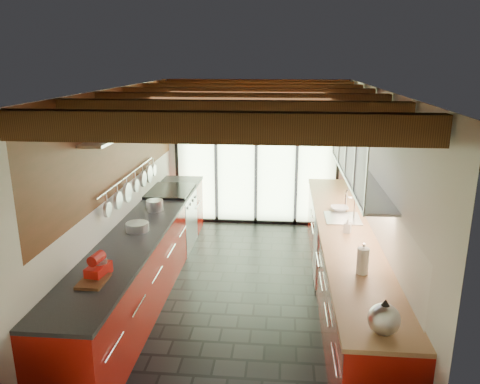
{
  "coord_description": "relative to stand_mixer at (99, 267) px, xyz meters",
  "views": [
    {
      "loc": [
        0.47,
        -5.49,
        2.95
      ],
      "look_at": [
        -0.08,
        0.4,
        1.25
      ],
      "focal_mm": 35.0,
      "sensor_mm": 36.0,
      "label": 1
    }
  ],
  "objects": [
    {
      "name": "pot_small",
      "position": [
        0.0,
        1.22,
        -0.04
      ],
      "size": [
        0.34,
        0.34,
        0.11
      ],
      "primitive_type": "cylinder",
      "rotation": [
        0.0,
        0.0,
        0.29
      ],
      "color": "silver",
      "rests_on": "left_counter"
    },
    {
      "name": "right_counter",
      "position": [
        2.54,
        1.51,
        -0.56
      ],
      "size": [
        0.68,
        5.0,
        0.92
      ],
      "color": "#99130B",
      "rests_on": "ground"
    },
    {
      "name": "left_counter",
      "position": [
        -0.01,
        1.51,
        -0.56
      ],
      "size": [
        0.68,
        5.0,
        0.92
      ],
      "color": "#99130B",
      "rests_on": "ground"
    },
    {
      "name": "pot_large",
      "position": [
        0.0,
        2.03,
        -0.02
      ],
      "size": [
        0.26,
        0.26,
        0.15
      ],
      "primitive_type": "cylinder",
      "rotation": [
        0.0,
        0.0,
        0.12
      ],
      "color": "silver",
      "rests_on": "left_counter"
    },
    {
      "name": "cutting_board",
      "position": [
        0.0,
        -0.14,
        -0.08
      ],
      "size": [
        0.24,
        0.33,
        0.03
      ],
      "primitive_type": "cube",
      "rotation": [
        0.0,
        0.0,
        -0.01
      ],
      "color": "brown",
      "rests_on": "left_counter"
    },
    {
      "name": "range_stove",
      "position": [
        -0.01,
        2.96,
        -0.55
      ],
      "size": [
        0.66,
        0.9,
        0.97
      ],
      "color": "silver",
      "rests_on": "ground"
    },
    {
      "name": "ceiling_beams",
      "position": [
        1.27,
        1.89,
        1.44
      ],
      "size": [
        3.14,
        5.06,
        4.9
      ],
      "color": "#593316",
      "rests_on": "ground"
    },
    {
      "name": "kettle",
      "position": [
        2.54,
        -0.74,
        0.03
      ],
      "size": [
        0.33,
        0.35,
        0.29
      ],
      "color": "silver",
      "rests_on": "right_counter"
    },
    {
      "name": "ground",
      "position": [
        1.27,
        1.51,
        -1.02
      ],
      "size": [
        5.5,
        5.5,
        0.0
      ],
      "primitive_type": "plane",
      "color": "black",
      "rests_on": "ground"
    },
    {
      "name": "paper_towel",
      "position": [
        2.54,
        0.28,
        0.03
      ],
      "size": [
        0.15,
        0.15,
        0.31
      ],
      "color": "white",
      "rests_on": "right_counter"
    },
    {
      "name": "bowl",
      "position": [
        2.54,
        2.24,
        -0.07
      ],
      "size": [
        0.26,
        0.26,
        0.06
      ],
      "primitive_type": "imported",
      "rotation": [
        0.0,
        0.0,
        0.05
      ],
      "color": "silver",
      "rests_on": "right_counter"
    },
    {
      "name": "upper_cabinets_right",
      "position": [
        2.7,
        1.81,
        0.83
      ],
      "size": [
        0.34,
        3.0,
        3.0
      ],
      "color": "silver",
      "rests_on": "ground"
    },
    {
      "name": "room_shell",
      "position": [
        1.27,
        1.51,
        0.64
      ],
      "size": [
        5.5,
        5.5,
        5.5
      ],
      "color": "silver",
      "rests_on": "ground"
    },
    {
      "name": "soap_bottle",
      "position": [
        2.54,
        1.4,
        -0.01
      ],
      "size": [
        0.11,
        0.11,
        0.18
      ],
      "primitive_type": "imported",
      "rotation": [
        0.0,
        0.0,
        -0.35
      ],
      "color": "silver",
      "rests_on": "right_counter"
    },
    {
      "name": "sink_assembly",
      "position": [
        2.56,
        1.91,
        -0.06
      ],
      "size": [
        0.45,
        0.52,
        0.43
      ],
      "color": "silver",
      "rests_on": "right_counter"
    },
    {
      "name": "stand_mixer",
      "position": [
        0.0,
        0.0,
        0.0
      ],
      "size": [
        0.2,
        0.29,
        0.25
      ],
      "color": "red",
      "rests_on": "left_counter"
    },
    {
      "name": "left_wall_fixtures",
      "position": [
        -0.2,
        1.8,
        0.77
      ],
      "size": [
        0.28,
        2.6,
        0.96
      ],
      "color": "silver",
      "rests_on": "ground"
    },
    {
      "name": "glass_door",
      "position": [
        1.27,
        4.2,
        0.64
      ],
      "size": [
        2.95,
        0.1,
        2.9
      ],
      "color": "#C6EAAD",
      "rests_on": "ground"
    }
  ]
}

